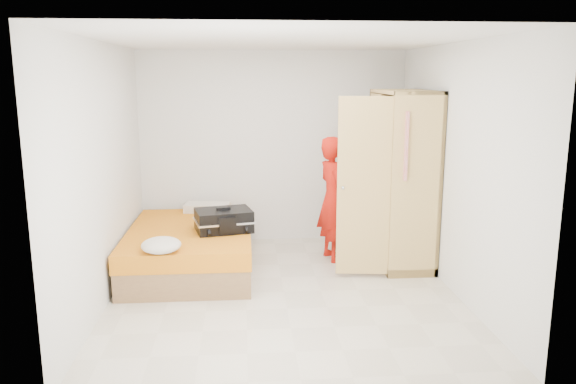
{
  "coord_description": "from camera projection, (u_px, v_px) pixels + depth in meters",
  "views": [
    {
      "loc": [
        -0.4,
        -5.63,
        2.26
      ],
      "look_at": [
        0.08,
        0.43,
        1.0
      ],
      "focal_mm": 35.0,
      "sensor_mm": 36.0,
      "label": 1
    }
  ],
  "objects": [
    {
      "name": "person",
      "position": [
        333.0,
        199.0,
        6.93
      ],
      "size": [
        0.5,
        0.64,
        1.54
      ],
      "primitive_type": "imported",
      "rotation": [
        0.0,
        0.0,
        1.83
      ],
      "color": "red",
      "rests_on": "ground"
    },
    {
      "name": "wardrobe",
      "position": [
        399.0,
        183.0,
        6.74
      ],
      "size": [
        1.17,
        1.2,
        2.1
      ],
      "color": "tan",
      "rests_on": "ground"
    },
    {
      "name": "suitcase",
      "position": [
        224.0,
        220.0,
        6.48
      ],
      "size": [
        0.73,
        0.6,
        0.28
      ],
      "rotation": [
        0.0,
        0.0,
        0.22
      ],
      "color": "black",
      "rests_on": "bed"
    },
    {
      "name": "bed",
      "position": [
        191.0,
        249.0,
        6.65
      ],
      "size": [
        1.42,
        2.02,
        0.5
      ],
      "color": "olive",
      "rests_on": "ground"
    },
    {
      "name": "round_cushion",
      "position": [
        161.0,
        245.0,
        5.69
      ],
      "size": [
        0.4,
        0.4,
        0.15
      ],
      "primitive_type": "ellipsoid",
      "color": "silver",
      "rests_on": "bed"
    },
    {
      "name": "pillow",
      "position": [
        207.0,
        207.0,
        7.43
      ],
      "size": [
        0.61,
        0.37,
        0.11
      ],
      "primitive_type": "cube",
      "rotation": [
        0.0,
        0.0,
        -0.13
      ],
      "color": "silver",
      "rests_on": "bed"
    },
    {
      "name": "room",
      "position": [
        284.0,
        172.0,
        5.72
      ],
      "size": [
        4.0,
        4.02,
        2.6
      ],
      "color": "beige",
      "rests_on": "ground"
    }
  ]
}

